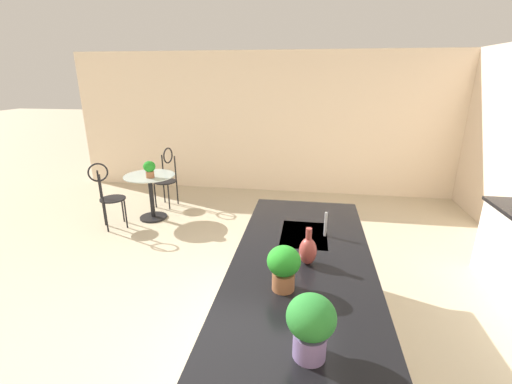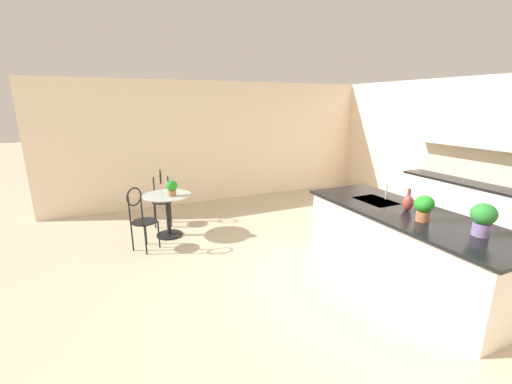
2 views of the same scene
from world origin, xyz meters
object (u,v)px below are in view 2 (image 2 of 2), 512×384
potted_plant_counter_far (483,217)px  chair_near_window (141,216)px  potted_plant_on_table (172,187)px  potted_plant_counter_near (424,207)px  bistro_table (168,211)px  chair_by_island (162,195)px  vase_on_counter (408,202)px

potted_plant_counter_far → chair_near_window: bearing=-135.9°
potted_plant_on_table → potted_plant_counter_near: bearing=38.5°
bistro_table → potted_plant_on_table: (0.12, 0.07, 0.44)m
potted_plant_counter_far → chair_by_island: bearing=-148.8°
potted_plant_counter_far → vase_on_counter: (-0.90, -0.02, -0.09)m
chair_near_window → potted_plant_counter_far: potted_plant_counter_far is taller
chair_near_window → potted_plant_counter_near: size_ratio=3.40×
potted_plant_on_table → vase_on_counter: size_ratio=0.91×
bistro_table → potted_plant_counter_far: (3.58, 2.56, 0.67)m
potted_plant_counter_near → vase_on_counter: potted_plant_counter_near is taller
potted_plant_on_table → potted_plant_counter_near: potted_plant_counter_near is taller
bistro_table → potted_plant_on_table: potted_plant_on_table is taller
chair_by_island → potted_plant_counter_far: 4.96m
potted_plant_counter_near → vase_on_counter: size_ratio=1.06×
bistro_table → potted_plant_on_table: size_ratio=3.05×
potted_plant_counter_far → potted_plant_counter_near: 0.58m
chair_near_window → vase_on_counter: 3.78m
bistro_table → vase_on_counter: vase_on_counter is taller
vase_on_counter → bistro_table: bearing=-136.5°
potted_plant_on_table → vase_on_counter: vase_on_counter is taller
potted_plant_on_table → potted_plant_counter_far: potted_plant_counter_far is taller
potted_plant_on_table → potted_plant_counter_far: 4.27m
chair_by_island → chair_near_window: bearing=-23.9°
potted_plant_on_table → chair_by_island: bearing=-174.9°
bistro_table → potted_plant_counter_near: 3.91m
chair_near_window → potted_plant_on_table: chair_near_window is taller
bistro_table → chair_near_window: 0.66m
chair_near_window → potted_plant_on_table: 0.71m
potted_plant_counter_far → potted_plant_counter_near: (-0.55, -0.18, -0.02)m
chair_near_window → potted_plant_on_table: (-0.33, 0.55, 0.32)m
bistro_table → potted_plant_counter_near: (3.03, 2.39, 0.65)m
potted_plant_on_table → chair_near_window: bearing=-59.1°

